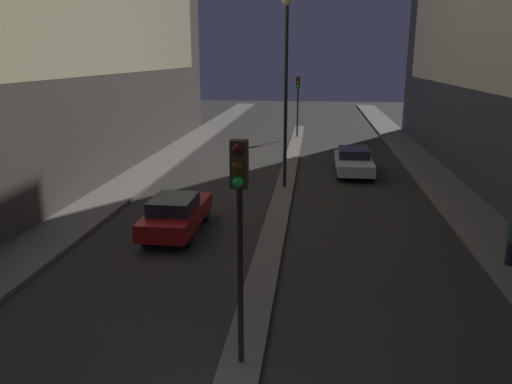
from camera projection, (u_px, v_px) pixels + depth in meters
name	position (u px, v px, depth m)	size (l,w,h in m)	color
median_strip	(288.00, 175.00, 26.59)	(0.88, 38.47, 0.12)	#66605B
traffic_light_near	(239.00, 205.00, 9.41)	(0.32, 0.42, 4.61)	black
traffic_light_mid	(298.00, 93.00, 38.14)	(0.32, 0.42, 4.61)	black
street_lamp	(286.00, 68.00, 22.55)	(0.47, 0.47, 8.68)	black
car_left_lane	(176.00, 214.00, 17.96)	(1.72, 4.37, 1.40)	maroon
car_right_lane	(353.00, 161.00, 27.01)	(1.88, 4.66, 1.35)	silver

